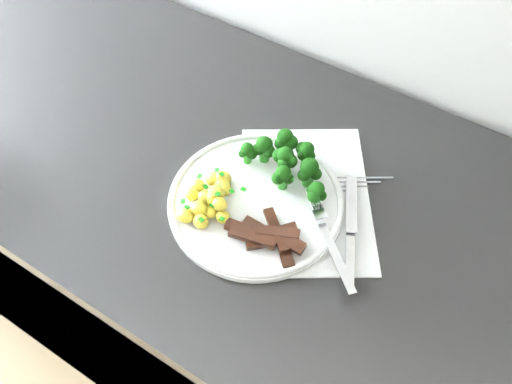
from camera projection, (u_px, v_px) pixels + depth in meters
counter at (292, 324)px, 1.15m from camera, size 2.37×0.59×0.89m
recipe_paper at (305, 196)px, 0.80m from camera, size 0.31×0.33×0.00m
plate at (256, 201)px, 0.79m from camera, size 0.26×0.26×0.02m
broccoli at (289, 160)px, 0.79m from camera, size 0.15×0.09×0.06m
potatoes at (210, 198)px, 0.77m from camera, size 0.09×0.11×0.04m
beef_strips at (268, 236)px, 0.74m from camera, size 0.12×0.07×0.02m
fork at (330, 241)px, 0.74m from camera, size 0.14×0.13×0.02m
knife at (350, 243)px, 0.74m from camera, size 0.09×0.18×0.02m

